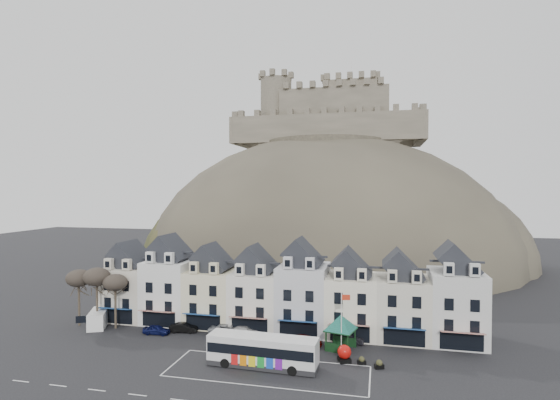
{
  "coord_description": "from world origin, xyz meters",
  "views": [
    {
      "loc": [
        13.92,
        -44.73,
        20.15
      ],
      "look_at": [
        -1.86,
        24.0,
        18.23
      ],
      "focal_mm": 28.0,
      "sensor_mm": 36.0,
      "label": 1
    }
  ],
  "objects_px": {
    "bus_shelter": "(341,323)",
    "white_van": "(98,319)",
    "bus": "(263,350)",
    "car_black": "(183,328)",
    "flagpole": "(342,319)",
    "car_charcoal": "(348,338)",
    "red_buoy": "(344,353)",
    "car_silver": "(226,330)",
    "car_maroon": "(306,341)",
    "car_white": "(246,331)",
    "car_navy": "(157,330)"
  },
  "relations": [
    {
      "from": "bus_shelter",
      "to": "white_van",
      "type": "bearing_deg",
      "value": -166.99
    },
    {
      "from": "flagpole",
      "to": "car_black",
      "type": "relative_size",
      "value": 1.92
    },
    {
      "from": "flagpole",
      "to": "car_black",
      "type": "distance_m",
      "value": 22.8
    },
    {
      "from": "white_van",
      "to": "red_buoy",
      "type": "bearing_deg",
      "value": -32.73
    },
    {
      "from": "car_silver",
      "to": "car_maroon",
      "type": "height_order",
      "value": "car_maroon"
    },
    {
      "from": "car_maroon",
      "to": "flagpole",
      "type": "bearing_deg",
      "value": -98.67
    },
    {
      "from": "car_white",
      "to": "car_maroon",
      "type": "bearing_deg",
      "value": -101.85
    },
    {
      "from": "bus_shelter",
      "to": "car_black",
      "type": "relative_size",
      "value": 1.7
    },
    {
      "from": "flagpole",
      "to": "car_navy",
      "type": "relative_size",
      "value": 2.02
    },
    {
      "from": "red_buoy",
      "to": "car_white",
      "type": "xyz_separation_m",
      "value": [
        -13.93,
        6.32,
        -0.4
      ]
    },
    {
      "from": "white_van",
      "to": "car_maroon",
      "type": "height_order",
      "value": "white_van"
    },
    {
      "from": "bus",
      "to": "car_navy",
      "type": "relative_size",
      "value": 3.38
    },
    {
      "from": "car_black",
      "to": "car_white",
      "type": "bearing_deg",
      "value": -93.24
    },
    {
      "from": "bus_shelter",
      "to": "flagpole",
      "type": "height_order",
      "value": "flagpole"
    },
    {
      "from": "red_buoy",
      "to": "car_black",
      "type": "bearing_deg",
      "value": 166.57
    },
    {
      "from": "bus",
      "to": "car_black",
      "type": "relative_size",
      "value": 3.21
    },
    {
      "from": "red_buoy",
      "to": "car_charcoal",
      "type": "distance_m",
      "value": 6.36
    },
    {
      "from": "car_maroon",
      "to": "car_charcoal",
      "type": "bearing_deg",
      "value": -54.1
    },
    {
      "from": "red_buoy",
      "to": "car_charcoal",
      "type": "bearing_deg",
      "value": 90.0
    },
    {
      "from": "flagpole",
      "to": "car_navy",
      "type": "height_order",
      "value": "flagpole"
    },
    {
      "from": "car_black",
      "to": "car_white",
      "type": "distance_m",
      "value": 8.85
    },
    {
      "from": "flagpole",
      "to": "car_white",
      "type": "distance_m",
      "value": 14.55
    },
    {
      "from": "red_buoy",
      "to": "car_navy",
      "type": "height_order",
      "value": "red_buoy"
    },
    {
      "from": "flagpole",
      "to": "car_charcoal",
      "type": "height_order",
      "value": "flagpole"
    },
    {
      "from": "red_buoy",
      "to": "bus_shelter",
      "type": "bearing_deg",
      "value": 101.18
    },
    {
      "from": "red_buoy",
      "to": "white_van",
      "type": "distance_m",
      "value": 36.26
    },
    {
      "from": "red_buoy",
      "to": "bus",
      "type": "bearing_deg",
      "value": -158.63
    },
    {
      "from": "car_white",
      "to": "car_charcoal",
      "type": "relative_size",
      "value": 1.03
    },
    {
      "from": "flagpole",
      "to": "white_van",
      "type": "height_order",
      "value": "flagpole"
    },
    {
      "from": "bus",
      "to": "bus_shelter",
      "type": "height_order",
      "value": "bus_shelter"
    },
    {
      "from": "car_maroon",
      "to": "car_navy",
      "type": "bearing_deg",
      "value": 101.63
    },
    {
      "from": "car_maroon",
      "to": "car_charcoal",
      "type": "relative_size",
      "value": 1.02
    },
    {
      "from": "car_black",
      "to": "car_white",
      "type": "relative_size",
      "value": 0.92
    },
    {
      "from": "car_black",
      "to": "car_silver",
      "type": "bearing_deg",
      "value": -94.57
    },
    {
      "from": "flagpole",
      "to": "red_buoy",
      "type": "bearing_deg",
      "value": -78.54
    },
    {
      "from": "car_navy",
      "to": "car_black",
      "type": "height_order",
      "value": "car_black"
    },
    {
      "from": "car_black",
      "to": "car_charcoal",
      "type": "bearing_deg",
      "value": -96.67
    },
    {
      "from": "bus",
      "to": "white_van",
      "type": "xyz_separation_m",
      "value": [
        -27.05,
        8.47,
        -0.78
      ]
    },
    {
      "from": "bus",
      "to": "flagpole",
      "type": "bearing_deg",
      "value": 36.52
    },
    {
      "from": "car_navy",
      "to": "car_white",
      "type": "relative_size",
      "value": 0.88
    },
    {
      "from": "bus_shelter",
      "to": "flagpole",
      "type": "distance_m",
      "value": 1.87
    },
    {
      "from": "car_black",
      "to": "car_silver",
      "type": "relative_size",
      "value": 0.83
    },
    {
      "from": "bus_shelter",
      "to": "car_silver",
      "type": "xyz_separation_m",
      "value": [
        -15.87,
        2.05,
        -2.72
      ]
    },
    {
      "from": "flagpole",
      "to": "car_maroon",
      "type": "distance_m",
      "value": 6.19
    },
    {
      "from": "red_buoy",
      "to": "flagpole",
      "type": "height_order",
      "value": "flagpole"
    },
    {
      "from": "red_buoy",
      "to": "car_silver",
      "type": "relative_size",
      "value": 0.42
    },
    {
      "from": "car_navy",
      "to": "white_van",
      "type": "bearing_deg",
      "value": 79.7
    },
    {
      "from": "car_black",
      "to": "car_charcoal",
      "type": "height_order",
      "value": "car_charcoal"
    },
    {
      "from": "flagpole",
      "to": "bus_shelter",
      "type": "bearing_deg",
      "value": 100.77
    },
    {
      "from": "car_charcoal",
      "to": "car_maroon",
      "type": "bearing_deg",
      "value": 122.67
    }
  ]
}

